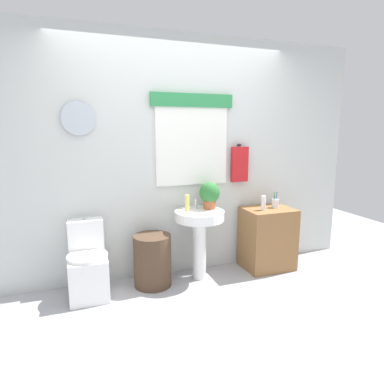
{
  "coord_description": "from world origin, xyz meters",
  "views": [
    {
      "loc": [
        -1.03,
        -2.33,
        1.6
      ],
      "look_at": [
        0.08,
        0.8,
        0.98
      ],
      "focal_mm": 30.84,
      "sensor_mm": 36.0,
      "label": 1
    }
  ],
  "objects_px": {
    "wooden_cabinet": "(267,238)",
    "potted_plant": "(210,194)",
    "soap_bottle": "(187,203)",
    "lotion_bottle": "(263,203)",
    "pedestal_sink": "(199,227)",
    "toothbrush_cup": "(275,203)",
    "toilet": "(88,266)",
    "laundry_hamper": "(153,260)"
  },
  "relations": [
    {
      "from": "wooden_cabinet",
      "to": "potted_plant",
      "type": "height_order",
      "value": "potted_plant"
    },
    {
      "from": "soap_bottle",
      "to": "lotion_bottle",
      "type": "height_order",
      "value": "soap_bottle"
    },
    {
      "from": "pedestal_sink",
      "to": "soap_bottle",
      "type": "height_order",
      "value": "soap_bottle"
    },
    {
      "from": "wooden_cabinet",
      "to": "toothbrush_cup",
      "type": "bearing_deg",
      "value": 11.77
    },
    {
      "from": "pedestal_sink",
      "to": "toilet",
      "type": "bearing_deg",
      "value": 178.44
    },
    {
      "from": "pedestal_sink",
      "to": "potted_plant",
      "type": "xyz_separation_m",
      "value": [
        0.14,
        0.06,
        0.34
      ]
    },
    {
      "from": "pedestal_sink",
      "to": "toothbrush_cup",
      "type": "distance_m",
      "value": 0.97
    },
    {
      "from": "toilet",
      "to": "toothbrush_cup",
      "type": "bearing_deg",
      "value": -0.31
    },
    {
      "from": "soap_bottle",
      "to": "potted_plant",
      "type": "relative_size",
      "value": 0.59
    },
    {
      "from": "toothbrush_cup",
      "to": "potted_plant",
      "type": "bearing_deg",
      "value": 177.19
    },
    {
      "from": "potted_plant",
      "to": "laundry_hamper",
      "type": "bearing_deg",
      "value": -174.8
    },
    {
      "from": "potted_plant",
      "to": "lotion_bottle",
      "type": "bearing_deg",
      "value": -9.24
    },
    {
      "from": "pedestal_sink",
      "to": "toothbrush_cup",
      "type": "xyz_separation_m",
      "value": [
        0.95,
        0.02,
        0.19
      ]
    },
    {
      "from": "wooden_cabinet",
      "to": "toothbrush_cup",
      "type": "distance_m",
      "value": 0.42
    },
    {
      "from": "toilet",
      "to": "pedestal_sink",
      "type": "distance_m",
      "value": 1.2
    },
    {
      "from": "wooden_cabinet",
      "to": "lotion_bottle",
      "type": "height_order",
      "value": "lotion_bottle"
    },
    {
      "from": "toothbrush_cup",
      "to": "pedestal_sink",
      "type": "bearing_deg",
      "value": -178.77
    },
    {
      "from": "potted_plant",
      "to": "toothbrush_cup",
      "type": "xyz_separation_m",
      "value": [
        0.81,
        -0.04,
        -0.15
      ]
    },
    {
      "from": "toilet",
      "to": "lotion_bottle",
      "type": "bearing_deg",
      "value": -2.14
    },
    {
      "from": "lotion_bottle",
      "to": "toothbrush_cup",
      "type": "relative_size",
      "value": 0.89
    },
    {
      "from": "laundry_hamper",
      "to": "pedestal_sink",
      "type": "relative_size",
      "value": 0.71
    },
    {
      "from": "pedestal_sink",
      "to": "laundry_hamper",
      "type": "bearing_deg",
      "value": 180.0
    },
    {
      "from": "pedestal_sink",
      "to": "lotion_bottle",
      "type": "height_order",
      "value": "lotion_bottle"
    },
    {
      "from": "toothbrush_cup",
      "to": "toilet",
      "type": "bearing_deg",
      "value": 179.69
    },
    {
      "from": "wooden_cabinet",
      "to": "toothbrush_cup",
      "type": "xyz_separation_m",
      "value": [
        0.1,
        0.02,
        0.41
      ]
    },
    {
      "from": "toilet",
      "to": "potted_plant",
      "type": "distance_m",
      "value": 1.45
    },
    {
      "from": "laundry_hamper",
      "to": "lotion_bottle",
      "type": "distance_m",
      "value": 1.38
    },
    {
      "from": "wooden_cabinet",
      "to": "potted_plant",
      "type": "relative_size",
      "value": 2.44
    },
    {
      "from": "soap_bottle",
      "to": "wooden_cabinet",
      "type": "bearing_deg",
      "value": -2.94
    },
    {
      "from": "toilet",
      "to": "potted_plant",
      "type": "height_order",
      "value": "potted_plant"
    },
    {
      "from": "pedestal_sink",
      "to": "potted_plant",
      "type": "height_order",
      "value": "potted_plant"
    },
    {
      "from": "wooden_cabinet",
      "to": "soap_bottle",
      "type": "height_order",
      "value": "soap_bottle"
    },
    {
      "from": "soap_bottle",
      "to": "laundry_hamper",
      "type": "bearing_deg",
      "value": -172.86
    },
    {
      "from": "toilet",
      "to": "lotion_bottle",
      "type": "relative_size",
      "value": 4.52
    },
    {
      "from": "toilet",
      "to": "potted_plant",
      "type": "relative_size",
      "value": 2.55
    },
    {
      "from": "wooden_cabinet",
      "to": "lotion_bottle",
      "type": "xyz_separation_m",
      "value": [
        -0.1,
        -0.04,
        0.44
      ]
    },
    {
      "from": "toilet",
      "to": "pedestal_sink",
      "type": "height_order",
      "value": "pedestal_sink"
    },
    {
      "from": "potted_plant",
      "to": "wooden_cabinet",
      "type": "bearing_deg",
      "value": -4.82
    },
    {
      "from": "laundry_hamper",
      "to": "wooden_cabinet",
      "type": "distance_m",
      "value": 1.37
    },
    {
      "from": "wooden_cabinet",
      "to": "lotion_bottle",
      "type": "distance_m",
      "value": 0.45
    },
    {
      "from": "laundry_hamper",
      "to": "soap_bottle",
      "type": "height_order",
      "value": "soap_bottle"
    },
    {
      "from": "lotion_bottle",
      "to": "soap_bottle",
      "type": "bearing_deg",
      "value": 174.12
    }
  ]
}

